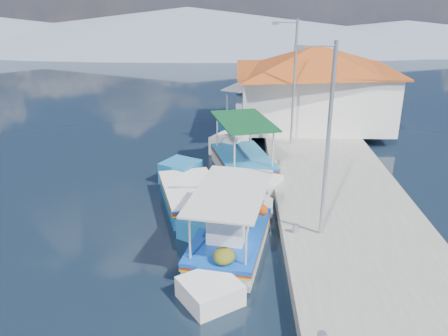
{
  "coord_description": "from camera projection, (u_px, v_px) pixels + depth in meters",
  "views": [
    {
      "loc": [
        1.89,
        -11.28,
        7.88
      ],
      "look_at": [
        1.41,
        5.6,
        1.3
      ],
      "focal_mm": 37.55,
      "sensor_mm": 36.0,
      "label": 1
    }
  ],
  "objects": [
    {
      "name": "bollards",
      "position": [
        286.0,
        188.0,
        17.97
      ],
      "size": [
        0.2,
        17.2,
        0.3
      ],
      "color": "#A5A8AD",
      "rests_on": "quay"
    },
    {
      "name": "harbor_building",
      "position": [
        314.0,
        83.0,
        26.21
      ],
      "size": [
        10.49,
        10.49,
        4.4
      ],
      "color": "silver",
      "rests_on": "quay"
    },
    {
      "name": "ground",
      "position": [
        169.0,
        280.0,
        13.42
      ],
      "size": [
        160.0,
        160.0,
        0.0
      ],
      "primitive_type": "plane",
      "color": "black",
      "rests_on": "ground"
    },
    {
      "name": "lamp_post_far",
      "position": [
        292.0,
        77.0,
        22.14
      ],
      "size": [
        1.21,
        0.14,
        6.0
      ],
      "color": "#A5A8AD",
      "rests_on": "quay"
    },
    {
      "name": "caique_far",
      "position": [
        250.0,
        114.0,
        29.06
      ],
      "size": [
        3.88,
        6.56,
        2.5
      ],
      "rotation": [
        0.0,
        0.0,
        0.41
      ],
      "color": "#1B68A3",
      "rests_on": "ground"
    },
    {
      "name": "main_caique",
      "position": [
        230.0,
        238.0,
        14.76
      ],
      "size": [
        2.96,
        7.01,
        2.35
      ],
      "rotation": [
        0.0,
        0.0,
        0.19
      ],
      "color": "white",
      "rests_on": "ground"
    },
    {
      "name": "caique_green_canopy",
      "position": [
        243.0,
        163.0,
        21.24
      ],
      "size": [
        3.33,
        6.92,
        2.68
      ],
      "rotation": [
        0.0,
        0.0,
        -0.26
      ],
      "color": "white",
      "rests_on": "ground"
    },
    {
      "name": "lamp_post_near",
      "position": [
        326.0,
        133.0,
        13.76
      ],
      "size": [
        1.21,
        0.14,
        6.0
      ],
      "color": "#A5A8AD",
      "rests_on": "quay"
    },
    {
      "name": "caique_blue_hull",
      "position": [
        192.0,
        197.0,
        17.93
      ],
      "size": [
        3.16,
        6.46,
        1.19
      ],
      "rotation": [
        0.0,
        0.0,
        -0.28
      ],
      "color": "#1B68A3",
      "rests_on": "ground"
    },
    {
      "name": "quay",
      "position": [
        336.0,
        190.0,
        18.76
      ],
      "size": [
        5.0,
        44.0,
        0.5
      ],
      "primitive_type": "cube",
      "color": "#98968E",
      "rests_on": "ground"
    },
    {
      "name": "mountain_ridge",
      "position": [
        271.0,
        31.0,
        64.65
      ],
      "size": [
        171.4,
        96.0,
        5.5
      ],
      "color": "slate",
      "rests_on": "ground"
    }
  ]
}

